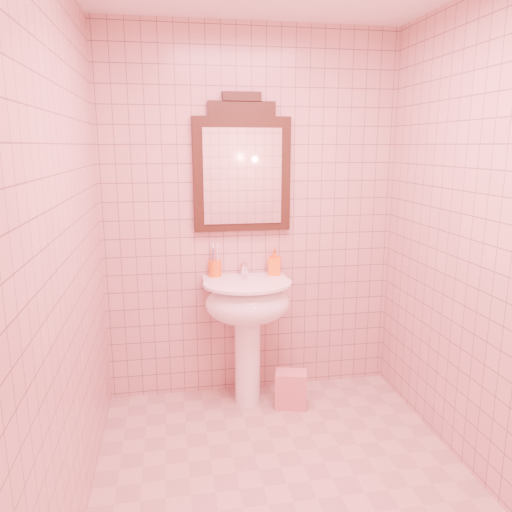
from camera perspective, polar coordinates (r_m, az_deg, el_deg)
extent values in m
plane|color=tan|center=(2.87, 3.55, -24.54)|extent=(2.20, 2.20, 0.00)
cube|color=tan|center=(3.41, -0.50, 4.39)|extent=(2.00, 0.02, 2.50)
cylinder|color=white|center=(3.43, -0.98, -11.20)|extent=(0.17, 0.17, 0.70)
ellipsoid|color=white|center=(3.28, -0.95, -5.42)|extent=(0.56, 0.46, 0.28)
cube|color=white|center=(3.41, -1.39, -2.74)|extent=(0.56, 0.15, 0.05)
cylinder|color=white|center=(3.25, -0.95, -3.15)|extent=(0.58, 0.58, 0.02)
cylinder|color=white|center=(3.39, -1.40, -1.51)|extent=(0.04, 0.04, 0.09)
cylinder|color=white|center=(3.33, -1.26, -1.15)|extent=(0.02, 0.10, 0.02)
cylinder|color=white|center=(3.29, -1.12, -1.70)|extent=(0.02, 0.02, 0.04)
cube|color=white|center=(3.39, -1.43, -0.57)|extent=(0.02, 0.07, 0.01)
cube|color=black|center=(3.34, -1.59, 9.27)|extent=(0.64, 0.05, 0.75)
cube|color=black|center=(3.35, -1.63, 16.48)|extent=(0.44, 0.05, 0.09)
cube|color=black|center=(3.35, -1.64, 17.72)|extent=(0.25, 0.05, 0.06)
cube|color=white|center=(3.32, -1.51, 9.07)|extent=(0.52, 0.01, 0.62)
cylinder|color=#D95A12|center=(3.39, -4.71, -1.45)|extent=(0.09, 0.09, 0.11)
cylinder|color=silver|center=(3.38, -4.40, -0.67)|extent=(0.01, 0.01, 0.20)
cylinder|color=#338CD8|center=(3.39, -4.92, -0.63)|extent=(0.01, 0.01, 0.20)
cylinder|color=#E5334C|center=(3.36, -4.87, -0.76)|extent=(0.01, 0.01, 0.20)
imported|color=orange|center=(3.41, 2.14, -0.66)|extent=(0.10, 0.10, 0.18)
cube|color=#C87678|center=(3.48, 4.01, -14.96)|extent=(0.24, 0.19, 0.25)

